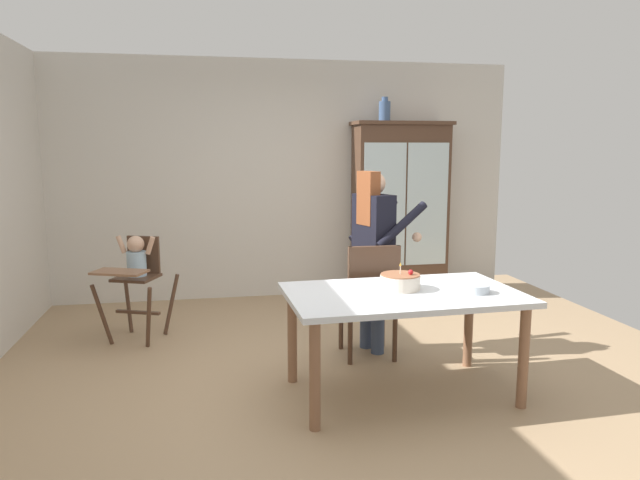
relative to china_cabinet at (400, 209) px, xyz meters
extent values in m
plane|color=tan|center=(-1.31, -2.37, -1.01)|extent=(6.24, 6.24, 0.00)
cube|color=beige|center=(-1.31, 0.26, 0.34)|extent=(5.32, 0.06, 2.70)
cube|color=#4C3323|center=(0.00, 0.00, -0.03)|extent=(1.06, 0.42, 1.97)
cube|color=#4C3323|center=(0.00, 0.00, 0.98)|extent=(1.12, 0.48, 0.04)
cube|color=silver|center=(-0.25, -0.21, 0.07)|extent=(0.48, 0.01, 1.38)
cube|color=silver|center=(0.25, -0.21, 0.07)|extent=(0.48, 0.01, 1.38)
cube|color=#4C3323|center=(0.00, 0.00, 0.07)|extent=(0.98, 0.36, 0.02)
cylinder|color=#3D567F|center=(-0.20, 0.00, 1.11)|extent=(0.13, 0.13, 0.22)
cylinder|color=#3D567F|center=(-0.20, 0.00, 1.25)|extent=(0.07, 0.07, 0.05)
cylinder|color=#4C3323|center=(-3.12, -1.24, -0.73)|extent=(0.17, 0.10, 0.56)
cylinder|color=#4C3323|center=(-2.71, -1.41, -0.73)|extent=(0.10, 0.18, 0.56)
cylinder|color=#4C3323|center=(-2.96, -0.84, -0.73)|extent=(0.10, 0.18, 0.56)
cylinder|color=#4C3323|center=(-2.55, -1.00, -0.73)|extent=(0.17, 0.10, 0.56)
cube|color=#4C3323|center=(-2.84, -1.12, -0.76)|extent=(0.40, 0.20, 0.02)
cube|color=#4C3323|center=(-2.84, -1.12, -0.44)|extent=(0.44, 0.44, 0.02)
cube|color=#4C3323|center=(-2.78, -0.98, -0.26)|extent=(0.29, 0.14, 0.34)
cube|color=brown|center=(-2.94, -1.37, -0.33)|extent=(0.50, 0.39, 0.02)
cylinder|color=#9EBCD1|center=(-2.83, -1.11, -0.32)|extent=(0.17, 0.17, 0.22)
sphere|color=tan|center=(-2.83, -1.11, -0.14)|extent=(0.15, 0.15, 0.15)
cylinder|color=tan|center=(-2.96, -1.05, -0.15)|extent=(0.11, 0.08, 0.17)
cylinder|color=tan|center=(-2.70, -1.16, -0.15)|extent=(0.11, 0.08, 0.17)
cylinder|color=#3D4C6B|center=(-0.81, -1.88, -0.60)|extent=(0.11, 0.11, 0.82)
cylinder|color=#3D4C6B|center=(-0.87, -1.72, -0.60)|extent=(0.11, 0.11, 0.82)
cube|color=black|center=(-0.84, -1.80, 0.07)|extent=(0.31, 0.41, 0.52)
cube|color=white|center=(-0.74, -1.77, 0.07)|extent=(0.03, 0.06, 0.49)
sphere|color=tan|center=(-0.84, -1.80, 0.42)|extent=(0.19, 0.19, 0.19)
cube|color=brown|center=(-0.89, -1.82, 0.30)|extent=(0.16, 0.22, 0.44)
cylinder|color=black|center=(-0.64, -1.95, 0.09)|extent=(0.49, 0.22, 0.37)
sphere|color=tan|center=(-0.49, -1.90, -0.02)|extent=(0.08, 0.08, 0.08)
cylinder|color=black|center=(-0.77, -1.57, 0.09)|extent=(0.49, 0.22, 0.37)
sphere|color=tan|center=(-0.62, -1.52, -0.02)|extent=(0.08, 0.08, 0.08)
cube|color=silver|center=(-0.89, -2.71, -0.29)|extent=(1.63, 1.01, 0.04)
cylinder|color=brown|center=(-1.58, -3.12, -0.66)|extent=(0.07, 0.07, 0.70)
cylinder|color=brown|center=(-0.17, -3.07, -0.66)|extent=(0.07, 0.07, 0.70)
cylinder|color=brown|center=(-1.61, -2.34, -0.66)|extent=(0.07, 0.07, 0.70)
cylinder|color=brown|center=(-0.19, -2.29, -0.66)|extent=(0.07, 0.07, 0.70)
cylinder|color=beige|center=(-0.88, -2.63, -0.22)|extent=(0.28, 0.28, 0.10)
cylinder|color=#935B3D|center=(-0.88, -2.63, -0.17)|extent=(0.27, 0.27, 0.01)
cylinder|color=#F2E5CC|center=(-0.88, -2.63, -0.13)|extent=(0.01, 0.01, 0.06)
cone|color=yellow|center=(-0.88, -2.63, -0.09)|extent=(0.02, 0.02, 0.02)
sphere|color=red|center=(-0.82, -2.67, -0.15)|extent=(0.04, 0.04, 0.04)
cylinder|color=#B2BCC6|center=(-0.40, -2.83, -0.24)|extent=(0.18, 0.18, 0.05)
cylinder|color=#4C3323|center=(-0.72, -1.73, -0.79)|extent=(0.04, 0.04, 0.45)
cylinder|color=#4C3323|center=(-1.09, -1.72, -0.79)|extent=(0.04, 0.04, 0.45)
cylinder|color=#4C3323|center=(-0.73, -2.10, -0.79)|extent=(0.04, 0.04, 0.45)
cylinder|color=#4C3323|center=(-1.10, -2.09, -0.79)|extent=(0.04, 0.04, 0.45)
cube|color=#473D38|center=(-0.91, -1.91, -0.55)|extent=(0.45, 0.45, 0.03)
cube|color=#4C3323|center=(-0.92, -2.11, -0.29)|extent=(0.42, 0.05, 0.48)
cylinder|color=#4C3323|center=(-0.73, -2.11, -0.29)|extent=(0.03, 0.03, 0.48)
cylinder|color=#4C3323|center=(-1.11, -2.10, -0.29)|extent=(0.03, 0.03, 0.48)
camera|label=1|loc=(-2.19, -6.43, 0.71)|focal=32.73mm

